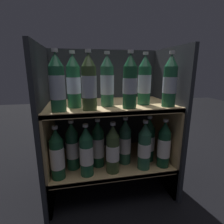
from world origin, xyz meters
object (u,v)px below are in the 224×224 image
object	(u,v)px
bottle_upper_front_2	(130,83)
bottle_lower_front_2	(113,150)
bottle_lower_front_4	(164,145)
bottle_lower_back_0	(72,147)
bottle_upper_back_2	(144,82)
bottle_lower_back_1	(98,145)
bottle_upper_front_3	(170,82)
bottle_upper_front_1	(89,84)
bottle_upper_front_0	(57,84)
bottle_lower_front_1	(86,152)
bottle_upper_back_1	(107,82)
bottle_lower_back_3	(149,140)
bottle_lower_front_0	(57,155)
bottle_lower_back_2	(125,143)
bottle_lower_front_3	(144,147)
bottle_upper_back_0	(74,82)

from	to	relation	value
bottle_upper_front_2	bottle_lower_front_2	xyz separation A→B (m)	(-0.08, 0.00, -0.33)
bottle_lower_front_4	bottle_lower_back_0	world-z (taller)	same
bottle_upper_back_2	bottle_lower_back_1	size ratio (longest dim) A/B	1.00
bottle_upper_front_3	bottle_upper_back_2	xyz separation A→B (m)	(-0.10, 0.08, -0.00)
bottle_upper_front_1	bottle_upper_front_3	distance (m)	0.39
bottle_upper_front_0	bottle_upper_front_3	bearing A→B (deg)	-0.00
bottle_lower_front_1	bottle_lower_back_1	size ratio (longest dim) A/B	1.00
bottle_lower_back_0	bottle_lower_back_1	bearing A→B (deg)	0.00
bottle_upper_front_0	bottle_lower_back_1	bearing A→B (deg)	22.82
bottle_upper_front_1	bottle_upper_back_1	bearing A→B (deg)	38.53
bottle_upper_front_1	bottle_upper_back_2	xyz separation A→B (m)	(0.29, 0.08, 0.00)
bottle_lower_back_3	bottle_lower_back_0	bearing A→B (deg)	180.00
bottle_upper_front_2	bottle_upper_front_3	size ratio (longest dim) A/B	1.00
bottle_lower_front_0	bottle_lower_front_1	bearing A→B (deg)	-0.00
bottle_upper_front_3	bottle_lower_front_1	size ratio (longest dim) A/B	1.00
bottle_lower_back_0	bottle_lower_back_2	world-z (taller)	same
bottle_upper_front_1	bottle_lower_front_4	bearing A→B (deg)	-0.00
bottle_lower_front_3	bottle_lower_back_2	xyz separation A→B (m)	(-0.08, 0.08, -0.00)
bottle_upper_front_0	bottle_upper_back_1	bearing A→B (deg)	18.03
bottle_lower_front_0	bottle_lower_back_0	bearing A→B (deg)	47.45
bottle_upper_back_0	bottle_lower_front_1	size ratio (longest dim) A/B	1.00
bottle_lower_front_3	bottle_lower_back_0	xyz separation A→B (m)	(-0.37, 0.08, -0.00)
bottle_upper_back_1	bottle_lower_front_0	size ratio (longest dim) A/B	1.00
bottle_lower_back_0	bottle_lower_back_2	xyz separation A→B (m)	(0.29, 0.00, -0.00)
bottle_upper_back_2	bottle_lower_back_2	bearing A→B (deg)	180.00
bottle_lower_front_0	bottle_lower_back_3	bearing A→B (deg)	8.68
bottle_lower_front_1	bottle_lower_front_3	distance (m)	0.30
bottle_upper_front_2	bottle_lower_front_4	distance (m)	0.39
bottle_lower_front_0	bottle_upper_front_1	bearing A→B (deg)	0.00
bottle_lower_front_3	bottle_upper_back_0	bearing A→B (deg)	167.68
bottle_upper_back_1	bottle_lower_back_1	bearing A→B (deg)	180.00
bottle_lower_back_0	bottle_lower_front_3	bearing A→B (deg)	-11.54
bottle_upper_back_1	bottle_upper_back_2	world-z (taller)	same
bottle_lower_front_2	bottle_lower_back_2	distance (m)	0.11
bottle_lower_back_1	bottle_lower_front_4	bearing A→B (deg)	-12.33
bottle_upper_front_3	bottle_lower_front_3	bearing A→B (deg)	180.00
bottle_upper_front_1	bottle_upper_back_0	distance (m)	0.10
bottle_lower_front_0	bottle_upper_front_3	bearing A→B (deg)	0.00
bottle_upper_front_2	bottle_lower_front_4	bearing A→B (deg)	0.00
bottle_upper_front_0	bottle_upper_front_1	size ratio (longest dim) A/B	1.00
bottle_upper_front_1	bottle_lower_back_0	bearing A→B (deg)	140.85
bottle_lower_front_0	bottle_upper_back_0	bearing A→B (deg)	38.92
bottle_upper_front_3	bottle_lower_back_2	world-z (taller)	bottle_upper_front_3
bottle_upper_back_0	bottle_upper_front_0	bearing A→B (deg)	-132.23
bottle_lower_front_3	bottle_lower_back_1	world-z (taller)	same
bottle_upper_front_1	bottle_lower_front_2	world-z (taller)	bottle_upper_front_1
bottle_upper_front_3	bottle_lower_front_3	size ratio (longest dim) A/B	1.00
bottle_upper_back_1	bottle_lower_front_0	distance (m)	0.43
bottle_upper_front_2	bottle_upper_back_1	distance (m)	0.12
bottle_lower_front_1	bottle_lower_back_2	bearing A→B (deg)	19.26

